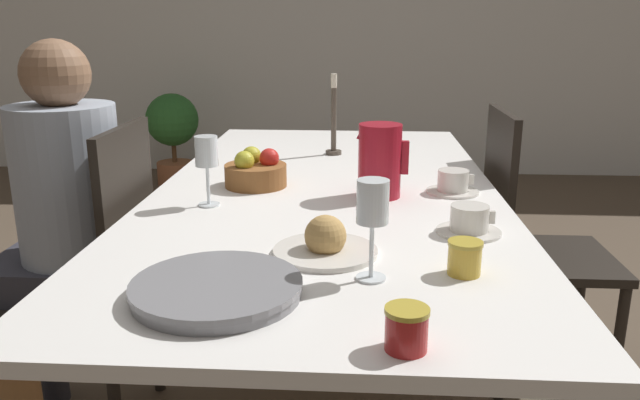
{
  "coord_description": "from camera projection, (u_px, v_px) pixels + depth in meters",
  "views": [
    {
      "loc": [
        0.1,
        -1.8,
        1.23
      ],
      "look_at": [
        0.0,
        -0.31,
        0.8
      ],
      "focal_mm": 35.0,
      "sensor_mm": 36.0,
      "label": 1
    }
  ],
  "objects": [
    {
      "name": "wine_glass_water",
      "position": [
        207.0,
        155.0,
        1.65
      ],
      "size": [
        0.06,
        0.06,
        0.19
      ],
      "color": "white",
      "rests_on": "dining_table"
    },
    {
      "name": "jam_jar_red",
      "position": [
        407.0,
        327.0,
        0.94
      ],
      "size": [
        0.07,
        0.07,
        0.07
      ],
      "color": "#A81E1E",
      "rests_on": "dining_table"
    },
    {
      "name": "teacup_near_person",
      "position": [
        469.0,
        221.0,
        1.46
      ],
      "size": [
        0.15,
        0.15,
        0.07
      ],
      "color": "silver",
      "rests_on": "dining_table"
    },
    {
      "name": "candlestick_tall",
      "position": [
        334.0,
        124.0,
        2.3
      ],
      "size": [
        0.06,
        0.06,
        0.3
      ],
      "color": "#4C4238",
      "rests_on": "dining_table"
    },
    {
      "name": "fruit_bowl",
      "position": [
        256.0,
        172.0,
        1.87
      ],
      "size": [
        0.19,
        0.19,
        0.11
      ],
      "color": "brown",
      "rests_on": "dining_table"
    },
    {
      "name": "red_pitcher",
      "position": [
        380.0,
        160.0,
        1.75
      ],
      "size": [
        0.15,
        0.12,
        0.21
      ],
      "color": "#A31423",
      "rests_on": "dining_table"
    },
    {
      "name": "dining_table",
      "position": [
        326.0,
        215.0,
        1.89
      ],
      "size": [
        1.01,
        2.04,
        0.75
      ],
      "color": "white",
      "rests_on": "ground_plane"
    },
    {
      "name": "wall_back",
      "position": [
        349.0,
        12.0,
        4.95
      ],
      "size": [
        10.0,
        0.06,
        2.6
      ],
      "color": "white",
      "rests_on": "ground_plane"
    },
    {
      "name": "person_seated",
      "position": [
        60.0,
        207.0,
        1.83
      ],
      "size": [
        0.39,
        0.41,
        1.18
      ],
      "rotation": [
        0.0,
        0.0,
        1.57
      ],
      "color": "#33333D",
      "rests_on": "ground_plane"
    },
    {
      "name": "wine_glass_juice",
      "position": [
        373.0,
        208.0,
        1.17
      ],
      "size": [
        0.06,
        0.06,
        0.2
      ],
      "color": "white",
      "rests_on": "dining_table"
    },
    {
      "name": "bread_plate",
      "position": [
        325.0,
        243.0,
        1.33
      ],
      "size": [
        0.22,
        0.22,
        0.09
      ],
      "color": "silver",
      "rests_on": "dining_table"
    },
    {
      "name": "chair_opposite",
      "position": [
        530.0,
        241.0,
        2.14
      ],
      "size": [
        0.42,
        0.42,
        0.94
      ],
      "rotation": [
        0.0,
        0.0,
        -1.57
      ],
      "color": "black",
      "rests_on": "ground_plane"
    },
    {
      "name": "teacup_across",
      "position": [
        453.0,
        183.0,
        1.8
      ],
      "size": [
        0.15,
        0.15,
        0.07
      ],
      "color": "silver",
      "rests_on": "dining_table"
    },
    {
      "name": "serving_tray",
      "position": [
        217.0,
        289.0,
        1.12
      ],
      "size": [
        0.31,
        0.31,
        0.03
      ],
      "color": "gray",
      "rests_on": "dining_table"
    },
    {
      "name": "potted_plant",
      "position": [
        173.0,
        129.0,
        4.77
      ],
      "size": [
        0.4,
        0.4,
        0.7
      ],
      "color": "#A8603D",
      "rests_on": "ground_plane"
    },
    {
      "name": "chair_person_side",
      "position": [
        94.0,
        276.0,
        1.85
      ],
      "size": [
        0.42,
        0.42,
        0.94
      ],
      "rotation": [
        0.0,
        0.0,
        1.57
      ],
      "color": "black",
      "rests_on": "ground_plane"
    },
    {
      "name": "jam_jar_amber",
      "position": [
        465.0,
        256.0,
        1.22
      ],
      "size": [
        0.07,
        0.07,
        0.07
      ],
      "color": "gold",
      "rests_on": "dining_table"
    }
  ]
}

